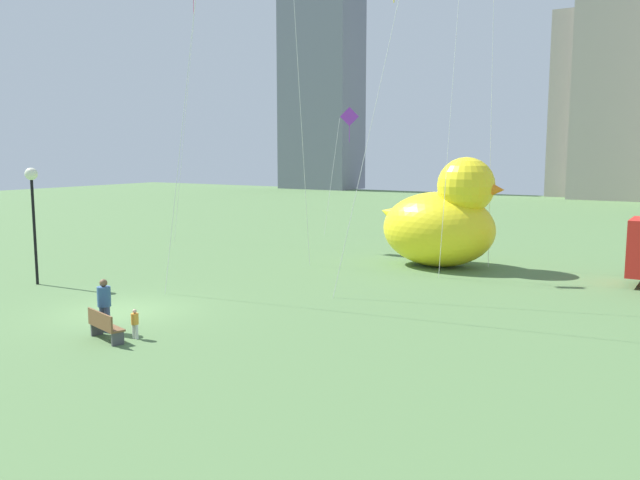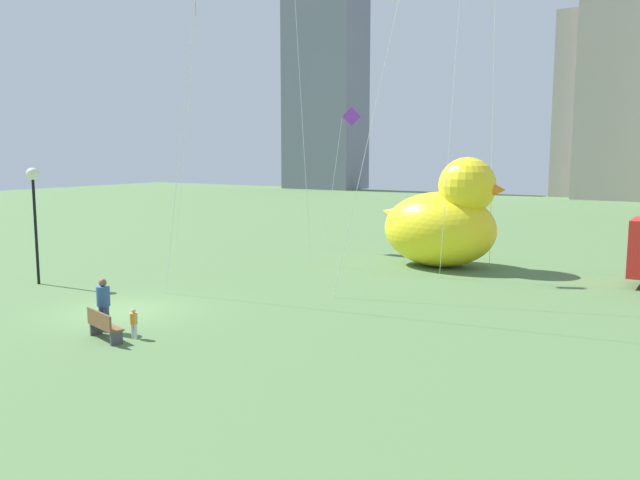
# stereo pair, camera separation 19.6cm
# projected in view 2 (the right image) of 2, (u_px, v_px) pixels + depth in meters

# --- Properties ---
(ground_plane) EXTENTS (140.00, 140.00, 0.00)m
(ground_plane) POSITION_uv_depth(u_px,v_px,m) (123.00, 311.00, 23.48)
(ground_plane) COLOR #527443
(park_bench) EXTENTS (1.66, 0.88, 0.90)m
(park_bench) POSITION_uv_depth(u_px,v_px,m) (103.00, 325.00, 19.85)
(park_bench) COLOR brown
(park_bench) RESTS_ON ground
(person_adult) EXTENTS (0.42, 0.42, 1.70)m
(person_adult) POSITION_uv_depth(u_px,v_px,m) (104.00, 303.00, 20.72)
(person_adult) COLOR #38476B
(person_adult) RESTS_ON ground
(person_child) EXTENTS (0.23, 0.23, 0.92)m
(person_child) POSITION_uv_depth(u_px,v_px,m) (134.00, 322.00, 20.03)
(person_child) COLOR silver
(person_child) RESTS_ON ground
(giant_inflatable_duck) EXTENTS (6.49, 4.16, 5.38)m
(giant_inflatable_duck) POSITION_uv_depth(u_px,v_px,m) (444.00, 220.00, 32.20)
(giant_inflatable_duck) COLOR yellow
(giant_inflatable_duck) RESTS_ON ground
(lamppost) EXTENTS (0.52, 0.52, 4.97)m
(lamppost) POSITION_uv_depth(u_px,v_px,m) (34.00, 192.00, 27.76)
(lamppost) COLOR black
(lamppost) RESTS_ON ground
(city_skyline) EXTENTS (65.40, 18.97, 40.63)m
(city_skyline) POSITION_uv_depth(u_px,v_px,m) (576.00, 56.00, 77.09)
(city_skyline) COLOR slate
(city_skyline) RESTS_ON ground
(kite_purple) EXTENTS (1.99, 2.56, 8.59)m
(kite_purple) POSITION_uv_depth(u_px,v_px,m) (351.00, 121.00, 44.44)
(kite_purple) COLOR silver
(kite_purple) RESTS_ON ground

